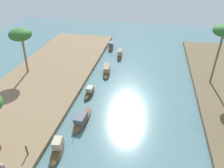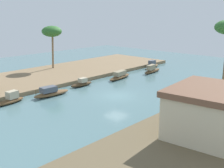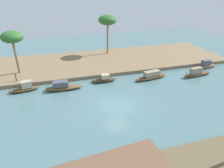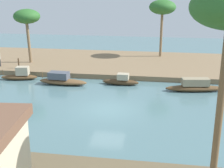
{
  "view_description": "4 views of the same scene",
  "coord_description": "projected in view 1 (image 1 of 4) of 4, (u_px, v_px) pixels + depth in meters",
  "views": [
    {
      "loc": [
        22.3,
        1.36,
        15.99
      ],
      "look_at": [
        -2.65,
        -3.65,
        0.5
      ],
      "focal_mm": 34.07,
      "sensor_mm": 36.0,
      "label": 1
    },
    {
      "loc": [
        23.97,
        21.27,
        9.51
      ],
      "look_at": [
        -1.52,
        -2.07,
        0.76
      ],
      "focal_mm": 46.17,
      "sensor_mm": 36.0,
      "label": 2
    },
    {
      "loc": [
        5.76,
        17.68,
        11.56
      ],
      "look_at": [
        -0.46,
        -3.34,
        0.99
      ],
      "focal_mm": 32.4,
      "sensor_mm": 36.0,
      "label": 3
    },
    {
      "loc": [
        -3.62,
        21.12,
        8.57
      ],
      "look_at": [
        0.1,
        -2.75,
        1.11
      ],
      "focal_mm": 49.97,
      "sensor_mm": 36.0,
      "label": 4
    }
  ],
  "objects": [
    {
      "name": "river_water",
      "position": [
        136.0,
        101.0,
        27.22
      ],
      "size": [
        72.76,
        72.76,
        0.0
      ],
      "primitive_type": "plane",
      "color": "slate",
      "rests_on": "ground"
    },
    {
      "name": "sampan_foreground",
      "position": [
        111.0,
        46.0,
        42.24
      ],
      "size": [
        3.99,
        1.44,
        1.33
      ],
      "rotation": [
        0.0,
        0.0,
        0.13
      ],
      "color": "brown",
      "rests_on": "river_water"
    },
    {
      "name": "sampan_midstream",
      "position": [
        57.0,
        149.0,
        19.92
      ],
      "size": [
        3.63,
        1.52,
        1.3
      ],
      "rotation": [
        0.0,
        0.0,
        0.15
      ],
      "color": "brown",
      "rests_on": "river_water"
    },
    {
      "name": "sampan_near_left_bank",
      "position": [
        82.0,
        119.0,
        23.54
      ],
      "size": [
        4.63,
        1.46,
        1.17
      ],
      "rotation": [
        0.0,
        0.0,
        -0.05
      ],
      "color": "brown",
      "rests_on": "river_water"
    },
    {
      "name": "sampan_with_tall_canopy",
      "position": [
        120.0,
        54.0,
        38.95
      ],
      "size": [
        4.79,
        1.38,
        1.32
      ],
      "rotation": [
        0.0,
        0.0,
        0.11
      ],
      "color": "brown",
      "rests_on": "river_water"
    },
    {
      "name": "palm_tree_left_near",
      "position": [
        20.0,
        35.0,
        29.9
      ],
      "size": [
        3.16,
        3.16,
        6.8
      ],
      "color": "#7F6647",
      "rests_on": "riverbank_left"
    },
    {
      "name": "palm_tree_right_tall",
      "position": [
        224.0,
        32.0,
        26.44
      ],
      "size": [
        2.78,
        2.78,
        8.22
      ],
      "color": "brown",
      "rests_on": "riverbank_right"
    },
    {
      "name": "sampan_with_red_awning",
      "position": [
        89.0,
        92.0,
        28.24
      ],
      "size": [
        3.44,
        1.0,
        1.07
      ],
      "rotation": [
        0.0,
        0.0,
        -0.04
      ],
      "color": "#47331E",
      "rests_on": "river_water"
    },
    {
      "name": "mooring_post",
      "position": [
        27.0,
        150.0,
        19.01
      ],
      "size": [
        0.14,
        0.14,
        1.07
      ],
      "primitive_type": "cylinder",
      "color": "#4C3823",
      "rests_on": "riverbank_left"
    },
    {
      "name": "riverbank_left",
      "position": [
        37.0,
        88.0,
        29.41
      ],
      "size": [
        45.23,
        12.24,
        0.49
      ],
      "primitive_type": "cube",
      "color": "#846B4C",
      "rests_on": "ground"
    },
    {
      "name": "sampan_downstream_large",
      "position": [
        107.0,
        70.0,
        33.53
      ],
      "size": [
        5.12,
        1.84,
        1.15
      ],
      "rotation": [
        0.0,
        0.0,
        0.15
      ],
      "color": "brown",
      "rests_on": "river_water"
    }
  ]
}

